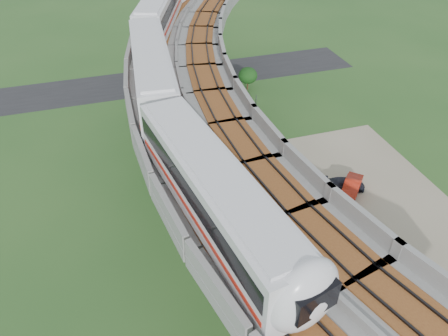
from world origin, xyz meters
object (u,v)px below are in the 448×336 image
at_px(metro_train, 179,37).
at_px(car_white, 361,301).
at_px(car_dark, 345,184).
at_px(car_red, 351,187).

bearing_deg(metro_train, car_white, -72.89).
xyz_separation_m(metro_train, car_dark, (12.78, -11.03, -11.73)).
xyz_separation_m(car_white, car_dark, (5.69, 11.98, -0.04)).
height_order(car_white, car_red, car_red).
bearing_deg(metro_train, car_dark, -40.81).
distance_m(car_white, car_dark, 13.27).
relative_size(metro_train, car_dark, 16.19).
distance_m(metro_train, car_red, 21.01).
xyz_separation_m(metro_train, car_white, (7.08, -23.01, -11.69)).
relative_size(metro_train, car_white, 17.76).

